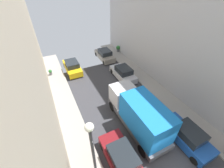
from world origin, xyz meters
TOP-DOWN VIEW (x-y plane):
  - sidewalk_right at (5.00, 0.00)m, footprint 2.00×44.00m
  - parked_car_left_2 at (-2.70, 2.18)m, footprint 1.78×4.20m
  - parked_car_left_3 at (-2.70, 15.82)m, footprint 1.78×4.20m
  - parked_car_right_2 at (2.70, 1.46)m, footprint 1.78×4.20m
  - parked_car_right_3 at (2.70, 11.44)m, footprint 1.78×4.20m
  - parked_car_right_4 at (2.70, 17.19)m, footprint 1.78×4.20m
  - delivery_truck at (0.00, 4.29)m, footprint 2.26×6.60m
  - potted_plant_0 at (5.79, 18.55)m, footprint 0.68×0.68m
  - potted_plant_3 at (-5.55, 16.04)m, footprint 0.42×0.42m
  - lamp_post at (-4.60, 2.15)m, footprint 0.44×0.44m

SIDE VIEW (x-z plane):
  - sidewalk_right at x=5.00m, z-range 0.00..0.15m
  - potted_plant_3 at x=-5.55m, z-range 0.20..0.96m
  - potted_plant_0 at x=5.79m, z-range 0.21..1.20m
  - parked_car_left_2 at x=-2.70m, z-range -0.06..1.50m
  - parked_car_left_3 at x=-2.70m, z-range -0.06..1.50m
  - parked_car_right_2 at x=2.70m, z-range -0.06..1.50m
  - parked_car_right_3 at x=2.70m, z-range -0.06..1.50m
  - parked_car_right_4 at x=2.70m, z-range -0.06..1.50m
  - delivery_truck at x=0.00m, z-range 0.10..3.48m
  - lamp_post at x=-4.60m, z-range 1.02..6.47m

